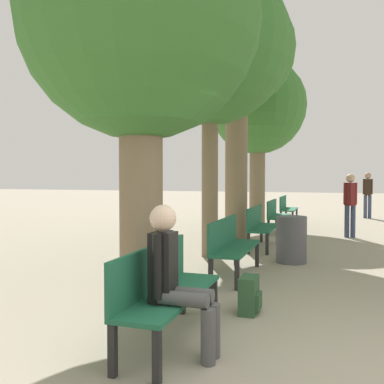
{
  "coord_description": "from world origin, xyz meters",
  "views": [
    {
      "loc": [
        -0.06,
        -3.37,
        1.55
      ],
      "look_at": [
        -2.68,
        4.54,
        1.25
      ],
      "focal_mm": 40.0,
      "sensor_mm": 36.0,
      "label": 1
    }
  ],
  "objects_px": {
    "bench_row_3": "(276,213)",
    "tree_row_0": "(140,23)",
    "pedestrian_far": "(368,192)",
    "bench_row_0": "(163,286)",
    "bench_row_1": "(231,242)",
    "person_seated": "(176,276)",
    "pedestrian_mid": "(350,201)",
    "trash_bin": "(291,239)",
    "bench_row_4": "(286,207)",
    "bench_row_2": "(260,224)",
    "backpack": "(249,295)",
    "tree_row_3": "(258,108)",
    "tree_row_1": "(210,46)",
    "tree_row_2": "(237,55)"
  },
  "relations": [
    {
      "from": "bench_row_1",
      "to": "bench_row_2",
      "type": "distance_m",
      "value": 2.78
    },
    {
      "from": "bench_row_3",
      "to": "person_seated",
      "type": "distance_m",
      "value": 8.62
    },
    {
      "from": "bench_row_0",
      "to": "bench_row_1",
      "type": "relative_size",
      "value": 1.0
    },
    {
      "from": "bench_row_0",
      "to": "tree_row_3",
      "type": "relative_size",
      "value": 0.32
    },
    {
      "from": "tree_row_0",
      "to": "person_seated",
      "type": "relative_size",
      "value": 3.81
    },
    {
      "from": "bench_row_0",
      "to": "backpack",
      "type": "relative_size",
      "value": 4.03
    },
    {
      "from": "bench_row_3",
      "to": "pedestrian_mid",
      "type": "bearing_deg",
      "value": -14.06
    },
    {
      "from": "person_seated",
      "to": "backpack",
      "type": "distance_m",
      "value": 1.48
    },
    {
      "from": "pedestrian_far",
      "to": "bench_row_3",
      "type": "bearing_deg",
      "value": -118.03
    },
    {
      "from": "tree_row_1",
      "to": "trash_bin",
      "type": "height_order",
      "value": "tree_row_1"
    },
    {
      "from": "bench_row_0",
      "to": "pedestrian_mid",
      "type": "relative_size",
      "value": 1.05
    },
    {
      "from": "pedestrian_mid",
      "to": "bench_row_2",
      "type": "bearing_deg",
      "value": -129.94
    },
    {
      "from": "bench_row_3",
      "to": "tree_row_3",
      "type": "bearing_deg",
      "value": 119.21
    },
    {
      "from": "person_seated",
      "to": "pedestrian_far",
      "type": "xyz_separation_m",
      "value": [
        2.5,
        13.75,
        0.28
      ]
    },
    {
      "from": "bench_row_4",
      "to": "tree_row_0",
      "type": "bearing_deg",
      "value": -94.39
    },
    {
      "from": "tree_row_3",
      "to": "bench_row_4",
      "type": "bearing_deg",
      "value": 61.53
    },
    {
      "from": "tree_row_1",
      "to": "tree_row_2",
      "type": "height_order",
      "value": "tree_row_2"
    },
    {
      "from": "bench_row_3",
      "to": "backpack",
      "type": "distance_m",
      "value": 7.31
    },
    {
      "from": "bench_row_0",
      "to": "pedestrian_mid",
      "type": "xyz_separation_m",
      "value": [
        1.92,
        7.86,
        0.41
      ]
    },
    {
      "from": "pedestrian_far",
      "to": "bench_row_0",
      "type": "bearing_deg",
      "value": -101.46
    },
    {
      "from": "bench_row_1",
      "to": "bench_row_2",
      "type": "xyz_separation_m",
      "value": [
        0.0,
        2.78,
        0.0
      ]
    },
    {
      "from": "bench_row_4",
      "to": "tree_row_3",
      "type": "distance_m",
      "value": 3.57
    },
    {
      "from": "bench_row_0",
      "to": "backpack",
      "type": "height_order",
      "value": "bench_row_0"
    },
    {
      "from": "bench_row_1",
      "to": "trash_bin",
      "type": "xyz_separation_m",
      "value": [
        0.8,
        1.37,
        -0.11
      ]
    },
    {
      "from": "backpack",
      "to": "tree_row_3",
      "type": "bearing_deg",
      "value": 99.12
    },
    {
      "from": "tree_row_0",
      "to": "pedestrian_far",
      "type": "xyz_separation_m",
      "value": [
        3.5,
        12.31,
        -2.46
      ]
    },
    {
      "from": "bench_row_4",
      "to": "pedestrian_far",
      "type": "relative_size",
      "value": 1.0
    },
    {
      "from": "backpack",
      "to": "pedestrian_mid",
      "type": "height_order",
      "value": "pedestrian_mid"
    },
    {
      "from": "bench_row_2",
      "to": "bench_row_3",
      "type": "distance_m",
      "value": 2.78
    },
    {
      "from": "bench_row_3",
      "to": "bench_row_4",
      "type": "height_order",
      "value": "same"
    },
    {
      "from": "backpack",
      "to": "pedestrian_mid",
      "type": "bearing_deg",
      "value": 79.18
    },
    {
      "from": "tree_row_0",
      "to": "trash_bin",
      "type": "relative_size",
      "value": 5.96
    },
    {
      "from": "tree_row_0",
      "to": "pedestrian_mid",
      "type": "height_order",
      "value": "tree_row_0"
    },
    {
      "from": "bench_row_0",
      "to": "bench_row_4",
      "type": "distance_m",
      "value": 11.12
    },
    {
      "from": "bench_row_3",
      "to": "bench_row_2",
      "type": "bearing_deg",
      "value": -90.0
    },
    {
      "from": "bench_row_3",
      "to": "pedestrian_far",
      "type": "xyz_separation_m",
      "value": [
        2.73,
        5.13,
        0.45
      ]
    },
    {
      "from": "bench_row_2",
      "to": "pedestrian_mid",
      "type": "height_order",
      "value": "pedestrian_mid"
    },
    {
      "from": "bench_row_2",
      "to": "tree_row_1",
      "type": "relative_size",
      "value": 0.3
    },
    {
      "from": "tree_row_0",
      "to": "pedestrian_far",
      "type": "bearing_deg",
      "value": 74.15
    },
    {
      "from": "bench_row_3",
      "to": "bench_row_4",
      "type": "xyz_separation_m",
      "value": [
        0.0,
        2.78,
        0.0
      ]
    },
    {
      "from": "bench_row_1",
      "to": "person_seated",
      "type": "relative_size",
      "value": 1.3
    },
    {
      "from": "pedestrian_mid",
      "to": "trash_bin",
      "type": "distance_m",
      "value": 3.91
    },
    {
      "from": "bench_row_0",
      "to": "pedestrian_far",
      "type": "relative_size",
      "value": 1.0
    },
    {
      "from": "bench_row_2",
      "to": "pedestrian_mid",
      "type": "distance_m",
      "value": 3.02
    },
    {
      "from": "bench_row_2",
      "to": "tree_row_0",
      "type": "height_order",
      "value": "tree_row_0"
    },
    {
      "from": "bench_row_3",
      "to": "tree_row_1",
      "type": "bearing_deg",
      "value": -100.66
    },
    {
      "from": "pedestrian_far",
      "to": "trash_bin",
      "type": "height_order",
      "value": "pedestrian_far"
    },
    {
      "from": "tree_row_0",
      "to": "trash_bin",
      "type": "height_order",
      "value": "tree_row_0"
    },
    {
      "from": "bench_row_3",
      "to": "tree_row_0",
      "type": "bearing_deg",
      "value": -96.08
    },
    {
      "from": "tree_row_2",
      "to": "pedestrian_mid",
      "type": "relative_size",
      "value": 3.73
    }
  ]
}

